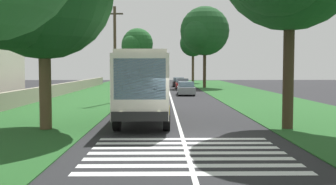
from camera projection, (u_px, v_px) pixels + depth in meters
ground at (183, 138)px, 16.73m from camera, size 160.00×160.00×0.00m
grass_verge_left at (69, 105)px, 31.58m from camera, size 120.00×8.00×0.04m
grass_verge_right at (277, 104)px, 31.82m from camera, size 120.00×8.00×0.04m
centre_line at (173, 105)px, 31.70m from camera, size 110.00×0.16×0.01m
coach_bus at (145, 82)px, 22.46m from camera, size 11.16×2.62×3.73m
zebra_crossing at (187, 153)px, 13.79m from camera, size 5.85×6.80×0.01m
trailing_car_0 at (186, 89)px, 43.17m from camera, size 4.30×1.78×1.43m
trailing_car_1 at (155, 86)px, 50.98m from camera, size 4.30×1.78×1.43m
trailing_car_2 at (182, 84)px, 56.07m from camera, size 4.30×1.78×1.43m
trailing_car_3 at (178, 82)px, 62.51m from camera, size 4.30×1.78×1.43m
roadside_tree_left_2 at (137, 45)px, 69.09m from camera, size 6.52×5.27×9.67m
roadside_tree_left_3 at (136, 46)px, 76.30m from camera, size 6.98×5.77×10.12m
roadside_tree_right_1 at (204, 32)px, 58.45m from camera, size 8.32×7.10×11.76m
roadside_tree_right_2 at (192, 44)px, 77.00m from camera, size 6.01×5.02×10.06m
utility_pole at (115, 53)px, 33.35m from camera, size 0.24×1.40×7.93m
roadside_wall at (44, 93)px, 36.48m from camera, size 70.00×0.40×1.20m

